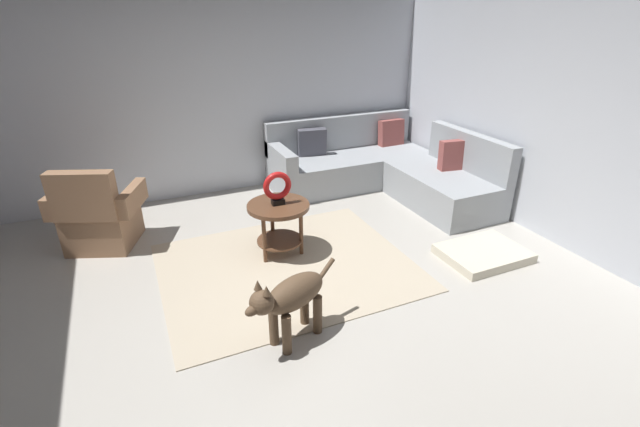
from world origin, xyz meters
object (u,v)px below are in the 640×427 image
Objects in this scene: armchair at (99,218)px; torus_sculpture at (277,187)px; dog_bed_mat at (483,253)px; sectional_couch at (383,170)px; dog at (291,298)px; side_table at (279,216)px.

torus_sculpture is at bearing -7.59° from armchair.
dog_bed_mat is at bearing -26.41° from torus_sculpture.
sectional_couch is 2.81× the size of dog_bed_mat.
dog_bed_mat is at bearing -102.87° from dog.
torus_sculpture reaches higher than dog_bed_mat.
torus_sculpture is (-1.81, -1.04, 0.42)m from sectional_couch.
side_table is at bearing -7.59° from armchair.
sectional_couch reaches higher than side_table.
sectional_couch and armchair have the same top height.
armchair is (-3.42, -0.15, 0.03)m from sectional_couch.
sectional_couch is at bearing 89.64° from dog_bed_mat.
armchair is 1.84m from side_table.
dog is at bearing -105.49° from torus_sculpture.
armchair is at bearing 151.01° from torus_sculpture.
dog is (-0.34, -1.24, -0.33)m from torus_sculpture.
torus_sculpture is 2.12m from dog_bed_mat.
sectional_couch is 3.42m from armchair.
torus_sculpture is (1.60, -0.89, 0.39)m from armchair.
sectional_couch is 2.33× the size of armchair.
dog_bed_mat is (-0.01, -1.93, -0.25)m from sectional_couch.
side_table is 0.75× the size of dog.
sectional_couch is 2.09m from side_table.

